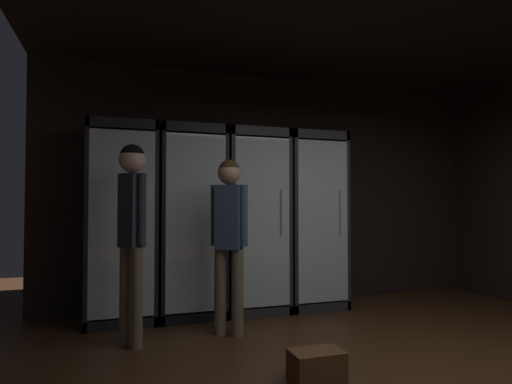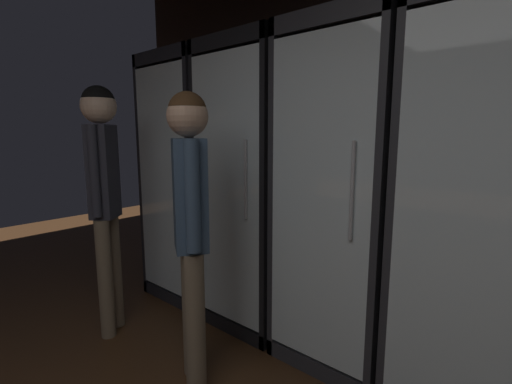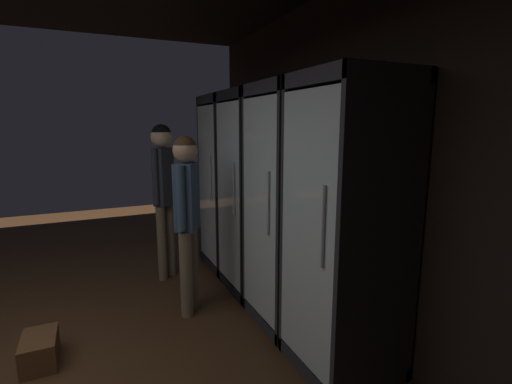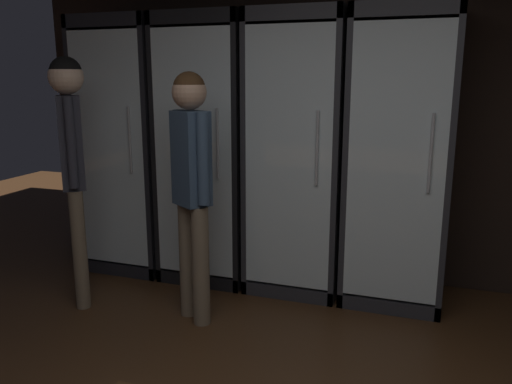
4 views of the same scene
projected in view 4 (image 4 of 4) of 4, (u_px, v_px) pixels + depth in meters
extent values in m
cube|color=black|center=(388.00, 103.00, 3.90)|extent=(6.00, 0.06, 2.80)
cube|color=black|center=(150.00, 142.00, 4.56)|extent=(0.69, 0.04, 2.05)
cube|color=black|center=(98.00, 145.00, 4.39)|extent=(0.04, 0.65, 2.05)
cube|color=black|center=(166.00, 148.00, 4.18)|extent=(0.04, 0.65, 2.05)
cube|color=black|center=(125.00, 24.00, 4.07)|extent=(0.69, 0.65, 0.10)
cube|color=black|center=(137.00, 257.00, 4.50)|extent=(0.69, 0.65, 0.10)
cube|color=white|center=(148.00, 142.00, 4.53)|extent=(0.61, 0.02, 1.81)
cube|color=silver|center=(109.00, 151.00, 3.99)|extent=(0.61, 0.02, 1.81)
cylinder|color=#B2B2B7|center=(130.00, 140.00, 3.88)|extent=(0.02, 0.02, 0.50)
cube|color=silver|center=(137.00, 250.00, 4.48)|extent=(0.59, 0.57, 0.02)
cylinder|color=#194723|center=(124.00, 233.00, 4.53)|extent=(0.07, 0.07, 0.24)
cylinder|color=#194723|center=(123.00, 217.00, 4.50)|extent=(0.03, 0.03, 0.06)
cylinder|color=white|center=(124.00, 234.00, 4.54)|extent=(0.08, 0.08, 0.08)
cylinder|color=#336B38|center=(149.00, 240.00, 4.40)|extent=(0.07, 0.07, 0.20)
cylinder|color=#336B38|center=(148.00, 226.00, 4.37)|extent=(0.02, 0.02, 0.07)
cylinder|color=tan|center=(149.00, 243.00, 4.40)|extent=(0.07, 0.07, 0.06)
cube|color=silver|center=(134.00, 200.00, 4.38)|extent=(0.59, 0.57, 0.02)
cylinder|color=black|center=(111.00, 184.00, 4.42)|extent=(0.06, 0.06, 0.22)
cylinder|color=black|center=(109.00, 167.00, 4.39)|extent=(0.02, 0.02, 0.08)
cylinder|color=#2D2D33|center=(111.00, 187.00, 4.43)|extent=(0.06, 0.06, 0.09)
cylinder|color=#194723|center=(127.00, 185.00, 4.40)|extent=(0.07, 0.07, 0.21)
cylinder|color=#194723|center=(126.00, 168.00, 4.36)|extent=(0.02, 0.02, 0.09)
cylinder|color=#B2332D|center=(128.00, 188.00, 4.40)|extent=(0.08, 0.08, 0.08)
cylinder|color=gray|center=(140.00, 186.00, 4.32)|extent=(0.06, 0.06, 0.24)
cylinder|color=gray|center=(139.00, 168.00, 4.29)|extent=(0.02, 0.02, 0.07)
cylinder|color=white|center=(140.00, 186.00, 4.32)|extent=(0.07, 0.07, 0.09)
cylinder|color=#9EAD99|center=(153.00, 191.00, 4.25)|extent=(0.08, 0.08, 0.19)
cylinder|color=#9EAD99|center=(152.00, 174.00, 4.22)|extent=(0.03, 0.03, 0.09)
cylinder|color=#B2332D|center=(153.00, 192.00, 4.25)|extent=(0.08, 0.08, 0.06)
cube|color=silver|center=(131.00, 147.00, 4.28)|extent=(0.59, 0.57, 0.02)
cylinder|color=#336B38|center=(107.00, 134.00, 4.30)|extent=(0.06, 0.06, 0.19)
cylinder|color=#336B38|center=(106.00, 116.00, 4.27)|extent=(0.02, 0.02, 0.10)
cylinder|color=white|center=(107.00, 136.00, 4.30)|extent=(0.07, 0.07, 0.07)
cylinder|color=black|center=(132.00, 134.00, 4.27)|extent=(0.06, 0.06, 0.20)
cylinder|color=black|center=(132.00, 118.00, 4.24)|extent=(0.02, 0.02, 0.06)
cylinder|color=#2D2D33|center=(132.00, 136.00, 4.27)|extent=(0.06, 0.06, 0.05)
cylinder|color=brown|center=(155.00, 133.00, 4.23)|extent=(0.07, 0.07, 0.23)
cylinder|color=brown|center=(154.00, 114.00, 4.19)|extent=(0.02, 0.02, 0.08)
cylinder|color=beige|center=(155.00, 133.00, 4.23)|extent=(0.07, 0.07, 0.07)
cube|color=silver|center=(128.00, 92.00, 4.18)|extent=(0.59, 0.57, 0.02)
cylinder|color=black|center=(102.00, 77.00, 4.18)|extent=(0.07, 0.07, 0.22)
cylinder|color=black|center=(101.00, 58.00, 4.15)|extent=(0.03, 0.03, 0.09)
cylinder|color=#2D2D33|center=(102.00, 78.00, 4.18)|extent=(0.08, 0.08, 0.07)
cylinder|color=#194723|center=(129.00, 78.00, 4.19)|extent=(0.07, 0.07, 0.20)
cylinder|color=#194723|center=(129.00, 61.00, 4.16)|extent=(0.02, 0.02, 0.07)
cylinder|color=#B2332D|center=(129.00, 77.00, 4.19)|extent=(0.07, 0.07, 0.05)
cylinder|color=brown|center=(149.00, 78.00, 4.11)|extent=(0.07, 0.07, 0.20)
cylinder|color=brown|center=(149.00, 59.00, 4.08)|extent=(0.03, 0.03, 0.10)
cylinder|color=tan|center=(149.00, 80.00, 4.11)|extent=(0.07, 0.07, 0.06)
cube|color=black|center=(225.00, 146.00, 4.33)|extent=(0.69, 0.04, 2.05)
cube|color=black|center=(174.00, 148.00, 4.16)|extent=(0.04, 0.65, 2.05)
cube|color=black|center=(249.00, 152.00, 3.95)|extent=(0.04, 0.65, 2.05)
cube|color=black|center=(208.00, 20.00, 3.84)|extent=(0.69, 0.65, 0.10)
cube|color=black|center=(213.00, 267.00, 4.27)|extent=(0.69, 0.65, 0.10)
cube|color=white|center=(224.00, 146.00, 4.30)|extent=(0.61, 0.02, 1.81)
cube|color=silver|center=(193.00, 156.00, 3.76)|extent=(0.61, 0.02, 1.81)
cylinder|color=#B2B2B7|center=(218.00, 144.00, 3.65)|extent=(0.02, 0.02, 0.50)
cube|color=silver|center=(213.00, 259.00, 4.25)|extent=(0.59, 0.57, 0.02)
cylinder|color=#194723|center=(197.00, 245.00, 4.29)|extent=(0.08, 0.08, 0.19)
cylinder|color=#194723|center=(197.00, 229.00, 4.26)|extent=(0.03, 0.03, 0.09)
cylinder|color=beige|center=(197.00, 248.00, 4.29)|extent=(0.08, 0.08, 0.07)
cylinder|color=#336B38|center=(227.00, 249.00, 4.14)|extent=(0.07, 0.07, 0.23)
cylinder|color=#336B38|center=(226.00, 229.00, 4.11)|extent=(0.03, 0.03, 0.09)
cylinder|color=#2D2D33|center=(227.00, 251.00, 4.15)|extent=(0.07, 0.07, 0.06)
cube|color=silver|center=(212.00, 206.00, 4.15)|extent=(0.59, 0.57, 0.02)
cylinder|color=black|center=(185.00, 190.00, 4.19)|extent=(0.07, 0.07, 0.22)
cylinder|color=black|center=(184.00, 173.00, 4.15)|extent=(0.03, 0.03, 0.07)
cylinder|color=#2D2D33|center=(185.00, 193.00, 4.19)|extent=(0.07, 0.07, 0.06)
cylinder|color=#194723|center=(202.00, 191.00, 4.14)|extent=(0.08, 0.08, 0.24)
cylinder|color=#194723|center=(201.00, 170.00, 4.11)|extent=(0.03, 0.03, 0.10)
cylinder|color=#2D2D33|center=(202.00, 192.00, 4.15)|extent=(0.08, 0.08, 0.07)
cylinder|color=gray|center=(222.00, 193.00, 4.14)|extent=(0.06, 0.06, 0.20)
cylinder|color=gray|center=(222.00, 177.00, 4.11)|extent=(0.02, 0.02, 0.08)
cylinder|color=#2D2D33|center=(222.00, 193.00, 4.14)|extent=(0.06, 0.06, 0.06)
cylinder|color=black|center=(234.00, 195.00, 4.01)|extent=(0.07, 0.07, 0.23)
cylinder|color=black|center=(234.00, 174.00, 3.98)|extent=(0.02, 0.02, 0.09)
cylinder|color=#B2332D|center=(234.00, 194.00, 4.01)|extent=(0.07, 0.07, 0.08)
cube|color=silver|center=(210.00, 151.00, 4.05)|extent=(0.59, 0.57, 0.02)
cylinder|color=black|center=(190.00, 138.00, 4.03)|extent=(0.06, 0.06, 0.19)
cylinder|color=black|center=(190.00, 121.00, 4.00)|extent=(0.02, 0.02, 0.07)
cylinder|color=tan|center=(190.00, 138.00, 4.03)|extent=(0.06, 0.06, 0.05)
cylinder|color=#336B38|center=(230.00, 138.00, 4.01)|extent=(0.08, 0.08, 0.20)
cylinder|color=#336B38|center=(230.00, 118.00, 3.98)|extent=(0.03, 0.03, 0.10)
cylinder|color=#2D2D33|center=(230.00, 140.00, 4.01)|extent=(0.08, 0.08, 0.07)
cube|color=silver|center=(209.00, 93.00, 3.95)|extent=(0.59, 0.57, 0.02)
cylinder|color=#194723|center=(184.00, 77.00, 3.99)|extent=(0.06, 0.06, 0.22)
cylinder|color=#194723|center=(183.00, 59.00, 3.96)|extent=(0.02, 0.02, 0.07)
cylinder|color=#2D2D33|center=(184.00, 79.00, 3.99)|extent=(0.07, 0.07, 0.08)
cylinder|color=gray|center=(197.00, 78.00, 3.92)|extent=(0.08, 0.08, 0.20)
cylinder|color=gray|center=(197.00, 60.00, 3.89)|extent=(0.03, 0.03, 0.06)
cylinder|color=white|center=(197.00, 82.00, 3.92)|extent=(0.08, 0.08, 0.06)
cylinder|color=black|center=(218.00, 77.00, 3.89)|extent=(0.07, 0.07, 0.22)
cylinder|color=black|center=(218.00, 58.00, 3.86)|extent=(0.02, 0.02, 0.06)
cylinder|color=white|center=(218.00, 77.00, 3.89)|extent=(0.07, 0.07, 0.06)
cylinder|color=black|center=(237.00, 78.00, 3.88)|extent=(0.08, 0.08, 0.21)
cylinder|color=black|center=(236.00, 58.00, 3.85)|extent=(0.03, 0.03, 0.08)
cylinder|color=#B2332D|center=(237.00, 80.00, 3.89)|extent=(0.08, 0.08, 0.08)
cube|color=#2B2B30|center=(309.00, 149.00, 4.10)|extent=(0.69, 0.04, 2.05)
cube|color=#2B2B30|center=(258.00, 153.00, 3.93)|extent=(0.04, 0.65, 2.05)
cube|color=#2B2B30|center=(343.00, 157.00, 3.72)|extent=(0.04, 0.65, 2.05)
cube|color=#2B2B30|center=(302.00, 17.00, 3.61)|extent=(0.69, 0.65, 0.10)
cube|color=#2B2B30|center=(297.00, 278.00, 4.04)|extent=(0.69, 0.65, 0.10)
cube|color=white|center=(308.00, 150.00, 4.08)|extent=(0.61, 0.02, 1.81)
cube|color=silver|center=(288.00, 161.00, 3.54)|extent=(0.61, 0.02, 1.81)
cylinder|color=#B2B2B7|center=(317.00, 148.00, 3.42)|extent=(0.02, 0.02, 0.50)
cube|color=silver|center=(297.00, 270.00, 4.02)|extent=(0.59, 0.57, 0.02)
cylinder|color=#9EAD99|center=(270.00, 253.00, 4.03)|extent=(0.06, 0.06, 0.23)
cylinder|color=#9EAD99|center=(270.00, 234.00, 4.00)|extent=(0.02, 0.02, 0.08)
cylinder|color=#B2332D|center=(270.00, 255.00, 4.04)|extent=(0.07, 0.07, 0.09)
cylinder|color=gray|center=(288.00, 257.00, 4.00)|extent=(0.08, 0.08, 0.20)
cylinder|color=gray|center=(288.00, 239.00, 3.97)|extent=(0.02, 0.02, 0.08)
cylinder|color=#B2332D|center=(288.00, 258.00, 4.00)|extent=(0.08, 0.08, 0.06)
cylinder|color=gray|center=(305.00, 258.00, 3.94)|extent=(0.07, 0.07, 0.23)
cylinder|color=gray|center=(305.00, 238.00, 3.91)|extent=(0.02, 0.02, 0.10)
cylinder|color=white|center=(305.00, 260.00, 3.95)|extent=(0.07, 0.07, 0.06)
cylinder|color=#194723|center=(326.00, 259.00, 3.98)|extent=(0.06, 0.06, 0.18)
cylinder|color=#194723|center=(327.00, 244.00, 3.95)|extent=(0.02, 0.02, 0.06)
cylinder|color=beige|center=(326.00, 258.00, 3.98)|extent=(0.07, 0.07, 0.07)
cube|color=silver|center=(298.00, 195.00, 3.89)|extent=(0.59, 0.57, 0.02)
cylinder|color=gray|center=(278.00, 178.00, 3.90)|extent=(0.07, 0.07, 0.23)
cylinder|color=gray|center=(278.00, 157.00, 3.86)|extent=(0.03, 0.03, 0.09)
cylinder|color=white|center=(278.00, 181.00, 3.90)|extent=(0.07, 0.07, 0.08)
cylinder|color=#194723|center=(316.00, 182.00, 3.78)|extent=(0.08, 0.08, 0.21)
cylinder|color=#194723|center=(317.00, 162.00, 3.75)|extent=(0.03, 0.03, 0.09)
cylinder|color=#B2332D|center=(316.00, 186.00, 3.79)|extent=(0.08, 0.08, 0.08)
cube|color=silver|center=(300.00, 115.00, 3.76)|extent=(0.59, 0.57, 0.02)
cylinder|color=brown|center=(278.00, 99.00, 3.74)|extent=(0.07, 0.07, 0.21)
cylinder|color=brown|center=(278.00, 80.00, 3.71)|extent=(0.02, 0.02, 0.07)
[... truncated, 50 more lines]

